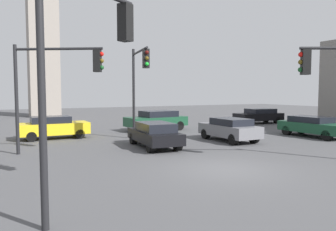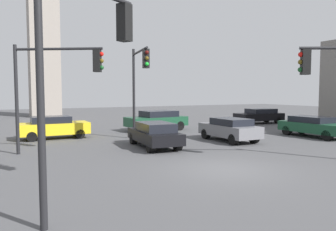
{
  "view_description": "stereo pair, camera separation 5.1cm",
  "coord_description": "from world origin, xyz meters",
  "px_view_note": "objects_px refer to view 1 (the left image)",
  "views": [
    {
      "loc": [
        -7.61,
        -9.6,
        2.9
      ],
      "look_at": [
        0.46,
        5.62,
        1.66
      ],
      "focal_mm": 34.75,
      "sensor_mm": 36.0,
      "label": 1
    },
    {
      "loc": [
        -7.57,
        -9.62,
        2.9
      ],
      "look_at": [
        0.46,
        5.62,
        1.66
      ],
      "focal_mm": 34.75,
      "sensor_mm": 36.0,
      "label": 2
    }
  ],
  "objects_px": {
    "car_5": "(313,126)",
    "traffic_light_3": "(88,47)",
    "car_4": "(259,116)",
    "car_1": "(229,129)",
    "car_6": "(157,120)",
    "car_3": "(155,134)",
    "traffic_light_2": "(57,75)",
    "traffic_light_1": "(139,75)",
    "car_7": "(54,127)"
  },
  "relations": [
    {
      "from": "traffic_light_2",
      "to": "car_4",
      "type": "bearing_deg",
      "value": 52.59
    },
    {
      "from": "car_5",
      "to": "traffic_light_3",
      "type": "bearing_deg",
      "value": -69.75
    },
    {
      "from": "car_4",
      "to": "car_5",
      "type": "relative_size",
      "value": 1.04
    },
    {
      "from": "traffic_light_3",
      "to": "car_7",
      "type": "distance_m",
      "value": 13.78
    },
    {
      "from": "car_1",
      "to": "traffic_light_2",
      "type": "bearing_deg",
      "value": 88.53
    },
    {
      "from": "car_3",
      "to": "car_5",
      "type": "xyz_separation_m",
      "value": [
        10.82,
        -1.18,
        0.01
      ]
    },
    {
      "from": "car_6",
      "to": "traffic_light_3",
      "type": "bearing_deg",
      "value": 53.87
    },
    {
      "from": "traffic_light_2",
      "to": "car_7",
      "type": "xyz_separation_m",
      "value": [
        0.64,
        5.61,
        -2.93
      ]
    },
    {
      "from": "traffic_light_3",
      "to": "car_3",
      "type": "xyz_separation_m",
      "value": [
        5.35,
        7.53,
        -3.27
      ]
    },
    {
      "from": "traffic_light_3",
      "to": "car_3",
      "type": "height_order",
      "value": "traffic_light_3"
    },
    {
      "from": "car_1",
      "to": "car_7",
      "type": "bearing_deg",
      "value": 57.24
    },
    {
      "from": "traffic_light_2",
      "to": "car_1",
      "type": "xyz_separation_m",
      "value": [
        9.71,
        -0.31,
        -2.95
      ]
    },
    {
      "from": "car_4",
      "to": "car_6",
      "type": "height_order",
      "value": "car_6"
    },
    {
      "from": "car_1",
      "to": "car_7",
      "type": "height_order",
      "value": "car_7"
    },
    {
      "from": "traffic_light_1",
      "to": "car_7",
      "type": "distance_m",
      "value": 6.47
    },
    {
      "from": "traffic_light_1",
      "to": "car_6",
      "type": "distance_m",
      "value": 6.62
    },
    {
      "from": "traffic_light_2",
      "to": "car_3",
      "type": "bearing_deg",
      "value": 29.71
    },
    {
      "from": "car_4",
      "to": "car_5",
      "type": "distance_m",
      "value": 9.12
    },
    {
      "from": "traffic_light_3",
      "to": "car_1",
      "type": "distance_m",
      "value": 13.06
    },
    {
      "from": "traffic_light_2",
      "to": "car_1",
      "type": "distance_m",
      "value": 10.16
    },
    {
      "from": "traffic_light_3",
      "to": "car_7",
      "type": "bearing_deg",
      "value": 54.1
    },
    {
      "from": "traffic_light_1",
      "to": "traffic_light_3",
      "type": "relative_size",
      "value": 0.97
    },
    {
      "from": "traffic_light_2",
      "to": "traffic_light_1",
      "type": "bearing_deg",
      "value": 52.85
    },
    {
      "from": "traffic_light_1",
      "to": "car_6",
      "type": "bearing_deg",
      "value": 154.34
    },
    {
      "from": "traffic_light_2",
      "to": "car_5",
      "type": "distance_m",
      "value": 15.99
    },
    {
      "from": "traffic_light_3",
      "to": "car_5",
      "type": "bearing_deg",
      "value": -9.51
    },
    {
      "from": "car_1",
      "to": "car_7",
      "type": "xyz_separation_m",
      "value": [
        -9.07,
        5.91,
        0.01
      ]
    },
    {
      "from": "traffic_light_2",
      "to": "car_5",
      "type": "xyz_separation_m",
      "value": [
        15.65,
        -1.39,
        -2.96
      ]
    },
    {
      "from": "car_4",
      "to": "traffic_light_3",
      "type": "bearing_deg",
      "value": 41.37
    },
    {
      "from": "traffic_light_1",
      "to": "car_3",
      "type": "relative_size",
      "value": 1.29
    },
    {
      "from": "car_7",
      "to": "traffic_light_2",
      "type": "bearing_deg",
      "value": -95.65
    },
    {
      "from": "car_3",
      "to": "car_4",
      "type": "distance_m",
      "value": 15.98
    },
    {
      "from": "car_1",
      "to": "car_5",
      "type": "height_order",
      "value": "car_1"
    },
    {
      "from": "traffic_light_2",
      "to": "traffic_light_3",
      "type": "height_order",
      "value": "traffic_light_3"
    },
    {
      "from": "car_1",
      "to": "car_6",
      "type": "height_order",
      "value": "car_6"
    },
    {
      "from": "traffic_light_1",
      "to": "car_5",
      "type": "xyz_separation_m",
      "value": [
        10.82,
        -3.21,
        -3.18
      ]
    },
    {
      "from": "car_7",
      "to": "car_3",
      "type": "bearing_deg",
      "value": -53.36
    },
    {
      "from": "car_1",
      "to": "car_3",
      "type": "xyz_separation_m",
      "value": [
        -4.88,
        0.09,
        -0.02
      ]
    },
    {
      "from": "car_6",
      "to": "car_7",
      "type": "bearing_deg",
      "value": 2.53
    },
    {
      "from": "traffic_light_2",
      "to": "car_3",
      "type": "distance_m",
      "value": 5.68
    },
    {
      "from": "car_4",
      "to": "car_5",
      "type": "xyz_separation_m",
      "value": [
        -3.4,
        -8.47,
        -0.01
      ]
    },
    {
      "from": "traffic_light_1",
      "to": "car_6",
      "type": "height_order",
      "value": "traffic_light_1"
    },
    {
      "from": "car_1",
      "to": "car_5",
      "type": "relative_size",
      "value": 0.9
    },
    {
      "from": "car_6",
      "to": "traffic_light_2",
      "type": "bearing_deg",
      "value": 33.88
    },
    {
      "from": "traffic_light_1",
      "to": "car_6",
      "type": "xyz_separation_m",
      "value": [
        3.41,
        4.75,
        -3.1
      ]
    },
    {
      "from": "traffic_light_2",
      "to": "car_7",
      "type": "distance_m",
      "value": 6.36
    },
    {
      "from": "car_4",
      "to": "car_7",
      "type": "xyz_separation_m",
      "value": [
        -18.41,
        -1.46,
        0.01
      ]
    },
    {
      "from": "traffic_light_3",
      "to": "car_5",
      "type": "relative_size",
      "value": 1.3
    },
    {
      "from": "traffic_light_3",
      "to": "car_4",
      "type": "bearing_deg",
      "value": 6.18
    },
    {
      "from": "traffic_light_3",
      "to": "car_4",
      "type": "distance_m",
      "value": 24.76
    }
  ]
}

